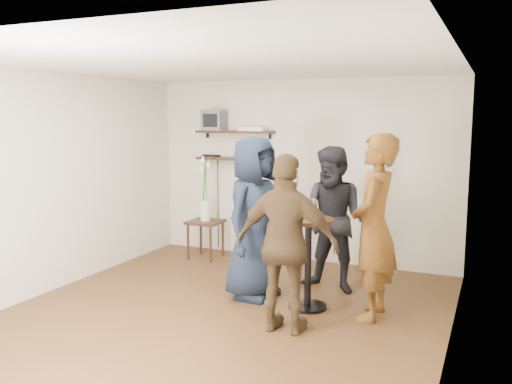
% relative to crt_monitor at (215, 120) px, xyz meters
% --- Properties ---
extents(room, '(4.58, 5.08, 2.68)m').
position_rel_crt_monitor_xyz_m(room, '(1.33, -2.38, -0.72)').
color(room, '#412A15').
rests_on(room, ground).
extents(shelf_upper, '(1.20, 0.25, 0.04)m').
position_rel_crt_monitor_xyz_m(shelf_upper, '(0.33, 0.00, -0.17)').
color(shelf_upper, black).
rests_on(shelf_upper, room).
extents(shelf_lower, '(1.20, 0.25, 0.04)m').
position_rel_crt_monitor_xyz_m(shelf_lower, '(0.33, 0.00, -0.57)').
color(shelf_lower, black).
rests_on(shelf_lower, room).
extents(crt_monitor, '(0.32, 0.30, 0.30)m').
position_rel_crt_monitor_xyz_m(crt_monitor, '(0.00, 0.00, 0.00)').
color(crt_monitor, '#59595B').
rests_on(crt_monitor, shelf_upper).
extents(dvd_deck, '(0.40, 0.24, 0.06)m').
position_rel_crt_monitor_xyz_m(dvd_deck, '(0.62, 0.00, -0.12)').
color(dvd_deck, silver).
rests_on(dvd_deck, shelf_upper).
extents(radio, '(0.22, 0.10, 0.10)m').
position_rel_crt_monitor_xyz_m(radio, '(0.47, 0.00, -0.50)').
color(radio, black).
rests_on(radio, shelf_lower).
extents(power_strip, '(0.30, 0.05, 0.03)m').
position_rel_crt_monitor_xyz_m(power_strip, '(-0.10, 0.05, -0.54)').
color(power_strip, black).
rests_on(power_strip, shelf_lower).
extents(side_table, '(0.47, 0.47, 0.56)m').
position_rel_crt_monitor_xyz_m(side_table, '(0.03, -0.39, -1.55)').
color(side_table, black).
rests_on(side_table, room).
extents(vase_lilies, '(0.19, 0.20, 0.98)m').
position_rel_crt_monitor_xyz_m(vase_lilies, '(0.03, -0.39, -1.15)').
color(vase_lilies, white).
rests_on(vase_lilies, side_table).
extents(drinks_table, '(0.55, 0.55, 1.00)m').
position_rel_crt_monitor_xyz_m(drinks_table, '(2.09, -1.78, -1.38)').
color(drinks_table, black).
rests_on(drinks_table, room).
extents(wine_glass_fl, '(0.07, 0.07, 0.20)m').
position_rel_crt_monitor_xyz_m(wine_glass_fl, '(2.02, -1.82, -0.88)').
color(wine_glass_fl, silver).
rests_on(wine_glass_fl, drinks_table).
extents(wine_glass_fr, '(0.07, 0.07, 0.21)m').
position_rel_crt_monitor_xyz_m(wine_glass_fr, '(2.16, -1.81, -0.88)').
color(wine_glass_fr, silver).
rests_on(wine_glass_fr, drinks_table).
extents(wine_glass_bl, '(0.06, 0.06, 0.19)m').
position_rel_crt_monitor_xyz_m(wine_glass_bl, '(2.06, -1.71, -0.89)').
color(wine_glass_bl, silver).
rests_on(wine_glass_bl, drinks_table).
extents(wine_glass_br, '(0.07, 0.07, 0.21)m').
position_rel_crt_monitor_xyz_m(wine_glass_br, '(2.12, -1.77, -0.87)').
color(wine_glass_br, silver).
rests_on(wine_glass_br, drinks_table).
extents(person_plaid, '(0.47, 0.70, 1.92)m').
position_rel_crt_monitor_xyz_m(person_plaid, '(2.79, -1.77, -1.06)').
color(person_plaid, '#A72413').
rests_on(person_plaid, room).
extents(person_dark, '(0.92, 0.76, 1.73)m').
position_rel_crt_monitor_xyz_m(person_dark, '(2.18, -1.08, -1.15)').
color(person_dark, black).
rests_on(person_dark, room).
extents(person_navy, '(0.72, 0.99, 1.86)m').
position_rel_crt_monitor_xyz_m(person_navy, '(1.39, -1.67, -1.09)').
color(person_navy, black).
rests_on(person_navy, room).
extents(person_brown, '(1.03, 0.45, 1.74)m').
position_rel_crt_monitor_xyz_m(person_brown, '(2.11, -2.48, -1.15)').
color(person_brown, '#47331E').
rests_on(person_brown, room).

